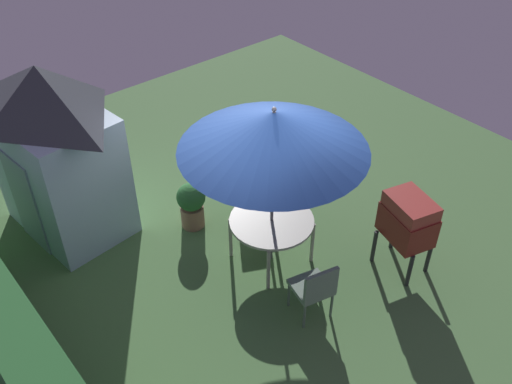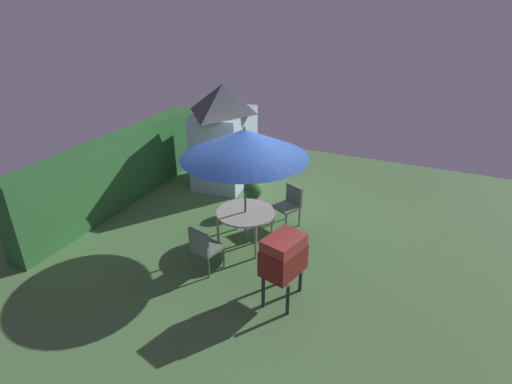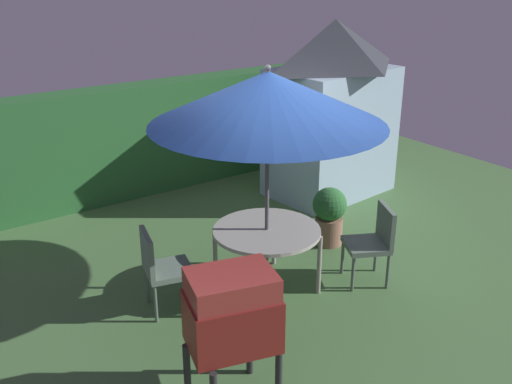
{
  "view_description": "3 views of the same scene",
  "coord_description": "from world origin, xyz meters",
  "views": [
    {
      "loc": [
        -4.7,
        3.9,
        5.82
      ],
      "look_at": [
        0.11,
        -0.13,
        0.86
      ],
      "focal_mm": 39.79,
      "sensor_mm": 36.0,
      "label": 1
    },
    {
      "loc": [
        -6.69,
        -3.1,
        4.59
      ],
      "look_at": [
        -0.41,
        -0.27,
        1.23
      ],
      "focal_mm": 28.42,
      "sensor_mm": 36.0,
      "label": 2
    },
    {
      "loc": [
        -3.75,
        -4.61,
        3.43
      ],
      "look_at": [
        -0.54,
        -0.06,
        1.21
      ],
      "focal_mm": 41.16,
      "sensor_mm": 36.0,
      "label": 3
    }
  ],
  "objects": [
    {
      "name": "chair_far_side",
      "position": [
        0.72,
        -0.56,
        0.52
      ],
      "size": [
        0.62,
        0.62,
        0.9
      ],
      "color": "slate",
      "rests_on": "ground"
    },
    {
      "name": "potted_plant_by_shed",
      "position": [
        0.94,
        0.42,
        0.41
      ],
      "size": [
        0.43,
        0.43,
        0.76
      ],
      "color": "#936651",
      "rests_on": "ground"
    },
    {
      "name": "hedge_backdrop",
      "position": [
        0.0,
        3.5,
        0.85
      ],
      "size": [
        5.8,
        0.5,
        1.69
      ],
      "color": "#28602D",
      "rests_on": "ground"
    },
    {
      "name": "patio_umbrella",
      "position": [
        -0.37,
        -0.02,
        2.15
      ],
      "size": [
        2.41,
        2.41,
        2.48
      ],
      "color": "#4C4C51",
      "rests_on": "ground"
    },
    {
      "name": "chair_near_shed",
      "position": [
        -1.5,
        0.26,
        0.52
      ],
      "size": [
        0.56,
        0.56,
        0.9
      ],
      "color": "slate",
      "rests_on": "ground"
    },
    {
      "name": "bbq_grill",
      "position": [
        -1.65,
        -1.3,
        0.85
      ],
      "size": [
        0.81,
        0.67,
        1.2
      ],
      "color": "maroon",
      "rests_on": "ground"
    },
    {
      "name": "garden_shed",
      "position": [
        2.17,
        1.8,
        1.35
      ],
      "size": [
        2.02,
        1.5,
        2.64
      ],
      "color": "#9EBCD1",
      "rests_on": "ground"
    },
    {
      "name": "ground_plane",
      "position": [
        0.0,
        0.0,
        0.0
      ],
      "size": [
        11.0,
        11.0,
        0.0
      ],
      "primitive_type": "plane",
      "color": "#47703D"
    },
    {
      "name": "patio_table",
      "position": [
        -0.37,
        -0.02,
        0.67
      ],
      "size": [
        1.17,
        1.17,
        0.73
      ],
      "color": "#B2ADA3",
      "rests_on": "ground"
    }
  ]
}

